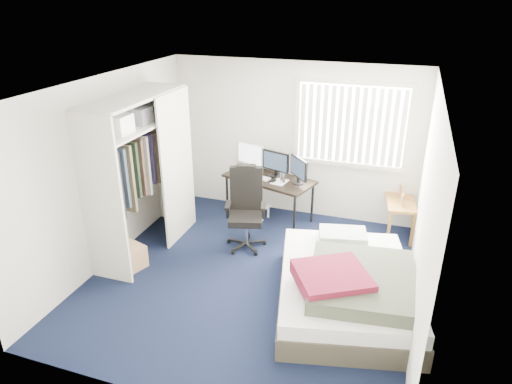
{
  "coord_description": "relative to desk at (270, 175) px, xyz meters",
  "views": [
    {
      "loc": [
        1.67,
        -4.74,
        3.46
      ],
      "look_at": [
        -0.06,
        0.4,
        1.05
      ],
      "focal_mm": 32.0,
      "sensor_mm": 36.0,
      "label": 1
    }
  ],
  "objects": [
    {
      "name": "nightstand",
      "position": [
        2.03,
        0.09,
        -0.24
      ],
      "size": [
        0.53,
        0.88,
        0.75
      ],
      "color": "brown",
      "rests_on": "ground"
    },
    {
      "name": "closet",
      "position": [
        -1.4,
        -1.49,
        0.61
      ],
      "size": [
        0.64,
        1.84,
        2.22
      ],
      "color": "beige",
      "rests_on": "ground"
    },
    {
      "name": "pine_box",
      "position": [
        -1.37,
        -2.02,
        -0.59
      ],
      "size": [
        0.49,
        0.43,
        0.31
      ],
      "primitive_type": "cube",
      "rotation": [
        0.0,
        0.0,
        -0.33
      ],
      "color": "tan",
      "rests_on": "ground"
    },
    {
      "name": "office_chair",
      "position": [
        -0.07,
        -0.96,
        -0.28
      ],
      "size": [
        0.7,
        0.7,
        1.2
      ],
      "color": "black",
      "rests_on": "ground"
    },
    {
      "name": "bed",
      "position": [
        1.55,
        -1.96,
        -0.46
      ],
      "size": [
        1.95,
        2.33,
        0.67
      ],
      "color": "#3D382B",
      "rests_on": "ground"
    },
    {
      "name": "footstool",
      "position": [
        -0.14,
        -0.07,
        -0.57
      ],
      "size": [
        0.34,
        0.31,
        0.23
      ],
      "color": "white",
      "rests_on": "ground"
    },
    {
      "name": "desk",
      "position": [
        0.0,
        0.0,
        0.0
      ],
      "size": [
        1.56,
        1.06,
        1.17
      ],
      "color": "black",
      "rests_on": "ground"
    },
    {
      "name": "room_shell",
      "position": [
        0.28,
        -1.75,
        0.77
      ],
      "size": [
        4.2,
        4.2,
        4.2
      ],
      "color": "silver",
      "rests_on": "ground"
    },
    {
      "name": "window_assembly",
      "position": [
        1.18,
        0.29,
        0.86
      ],
      "size": [
        1.72,
        0.09,
        1.32
      ],
      "color": "white",
      "rests_on": "ground"
    },
    {
      "name": "ground",
      "position": [
        0.28,
        -1.75,
        -0.74
      ],
      "size": [
        4.2,
        4.2,
        0.0
      ],
      "primitive_type": "plane",
      "color": "black",
      "rests_on": "ground"
    }
  ]
}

